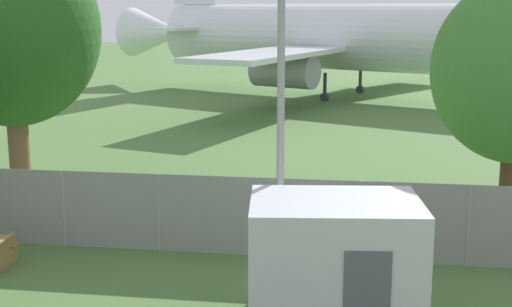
% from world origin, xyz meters
% --- Properties ---
extents(perimeter_fence, '(56.07, 0.07, 2.02)m').
position_xyz_m(perimeter_fence, '(-0.00, 11.02, 1.01)').
color(perimeter_fence, gray).
rests_on(perimeter_fence, ground).
extents(airplane, '(39.42, 31.42, 13.14)m').
position_xyz_m(airplane, '(2.23, 43.58, 4.10)').
color(airplane, silver).
rests_on(airplane, ground).
extents(portable_cabin, '(3.49, 2.71, 2.54)m').
position_xyz_m(portable_cabin, '(2.05, 7.24, 1.27)').
color(portable_cabin, silver).
rests_on(portable_cabin, ground).
extents(tree_far_right, '(5.15, 5.15, 8.34)m').
position_xyz_m(tree_far_right, '(-7.63, 13.77, 5.48)').
color(tree_far_right, brown).
rests_on(tree_far_right, ground).
extents(light_mast, '(0.44, 0.44, 8.25)m').
position_xyz_m(light_mast, '(0.82, 8.74, 5.00)').
color(light_mast, '#99999E').
rests_on(light_mast, ground).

